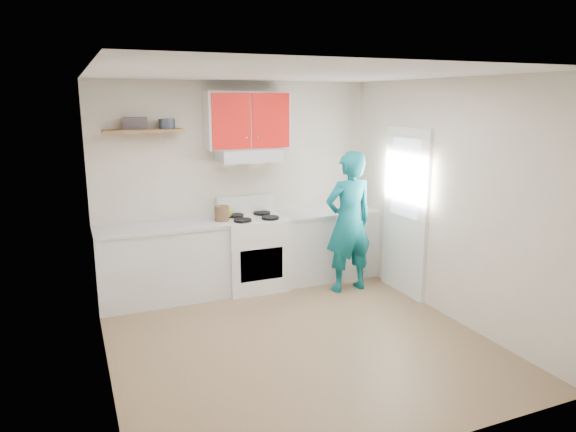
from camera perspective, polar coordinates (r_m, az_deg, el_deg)
name	(u,v)px	position (r m, az deg, el deg)	size (l,w,h in m)	color
floor	(295,338)	(5.47, 0.82, -13.17)	(3.80, 3.80, 0.00)	brown
ceiling	(296,74)	(4.93, 0.92, 15.20)	(3.60, 3.80, 0.04)	white
back_wall	(236,185)	(6.79, -5.63, 3.42)	(3.60, 0.04, 2.60)	beige
front_wall	(416,272)	(3.45, 13.79, -5.99)	(3.60, 0.04, 2.60)	beige
left_wall	(98,232)	(4.63, -19.97, -1.61)	(0.04, 3.80, 2.60)	beige
right_wall	(446,200)	(5.98, 16.86, 1.69)	(0.04, 3.80, 2.60)	beige
door	(405,212)	(6.56, 12.66, 0.41)	(0.05, 0.85, 2.05)	white
door_glass	(405,178)	(6.47, 12.65, 4.07)	(0.01, 0.55, 0.95)	white
counter_left	(162,264)	(6.47, -13.51, -5.08)	(1.52, 0.60, 0.90)	silver
counter_right	(325,245)	(7.12, 4.05, -3.12)	(1.32, 0.60, 0.90)	silver
stove	(253,253)	(6.71, -3.82, -4.03)	(0.76, 0.65, 0.92)	white
range_hood	(249,155)	(6.56, -4.28, 6.61)	(0.76, 0.44, 0.15)	silver
upper_cabinets	(247,120)	(6.58, -4.50, 10.34)	(1.02, 0.33, 0.70)	red
shelf	(143,131)	(6.32, -15.47, 8.92)	(0.90, 0.30, 0.04)	brown
books	(135,123)	(6.34, -16.29, 9.65)	(0.26, 0.19, 0.13)	#463D3F
tin	(167,124)	(6.35, -13.04, 9.75)	(0.19, 0.19, 0.12)	#333D4C
kettle	(225,212)	(6.58, -6.84, 0.47)	(0.19, 0.19, 0.16)	olive
crock	(222,214)	(6.43, -7.23, 0.18)	(0.17, 0.17, 0.21)	brown
cutting_board	(312,213)	(6.89, 2.59, 0.29)	(0.30, 0.22, 0.02)	olive
silicone_mat	(343,210)	(7.13, 6.03, 0.61)	(0.29, 0.24, 0.01)	red
person	(349,222)	(6.55, 6.63, -0.67)	(0.64, 0.42, 1.77)	#0C6972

